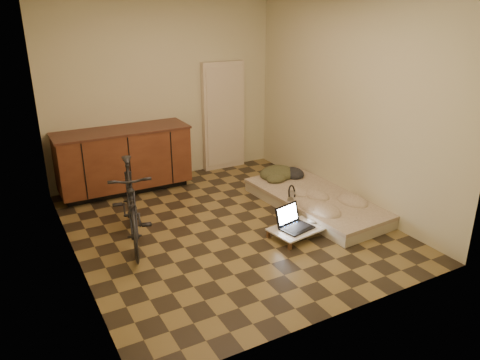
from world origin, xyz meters
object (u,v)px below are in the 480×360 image
laptop (294,223)px  lap_desk (298,229)px  futon (317,201)px  bicycle (131,200)px

laptop → lap_desk: bearing=-50.1°
futon → laptop: 0.90m
futon → lap_desk: size_ratio=2.98×
lap_desk → laptop: size_ratio=1.68×
bicycle → futon: bicycle is taller
bicycle → laptop: 1.86m
lap_desk → bicycle: bearing=146.2°
laptop → bicycle: bearing=142.5°
futon → lap_desk: bearing=-145.7°
futon → lap_desk: (-0.69, -0.54, 0.01)m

